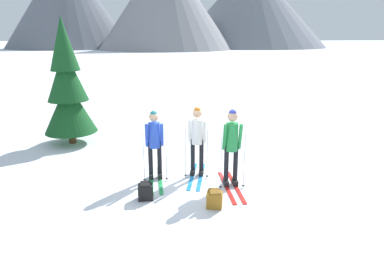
# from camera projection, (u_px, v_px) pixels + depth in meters

# --- Properties ---
(ground_plane) EXTENTS (400.00, 400.00, 0.00)m
(ground_plane) POSITION_uv_depth(u_px,v_px,m) (188.00, 180.00, 8.48)
(ground_plane) COLOR white
(skier_in_blue) EXTENTS (0.61, 1.72, 1.74)m
(skier_in_blue) POSITION_uv_depth(u_px,v_px,m) (155.00, 142.00, 8.27)
(skier_in_blue) COLOR green
(skier_in_blue) RESTS_ON ground
(skier_in_white) EXTENTS (0.67, 1.74, 1.78)m
(skier_in_white) POSITION_uv_depth(u_px,v_px,m) (197.00, 139.00, 8.47)
(skier_in_white) COLOR #1E84D1
(skier_in_white) RESTS_ON ground
(skier_in_green) EXTENTS (0.61, 1.77, 1.85)m
(skier_in_green) POSITION_uv_depth(u_px,v_px,m) (232.00, 143.00, 7.87)
(skier_in_green) COLOR red
(skier_in_green) RESTS_ON ground
(pine_tree_near) EXTENTS (1.67, 1.67, 4.02)m
(pine_tree_near) POSITION_uv_depth(u_px,v_px,m) (67.00, 88.00, 10.86)
(pine_tree_near) COLOR #51381E
(pine_tree_near) RESTS_ON ground
(backpack_on_snow_front) EXTENTS (0.37, 0.32, 0.38)m
(backpack_on_snow_front) POSITION_uv_depth(u_px,v_px,m) (215.00, 199.00, 7.07)
(backpack_on_snow_front) COLOR #99661E
(backpack_on_snow_front) RESTS_ON ground
(backpack_on_snow_beside) EXTENTS (0.32, 0.28, 0.38)m
(backpack_on_snow_beside) POSITION_uv_depth(u_px,v_px,m) (146.00, 191.00, 7.42)
(backpack_on_snow_beside) COLOR black
(backpack_on_snow_beside) RESTS_ON ground
(mountain_ridge_distant) EXTENTS (87.32, 50.96, 24.13)m
(mountain_ridge_distant) POSITION_uv_depth(u_px,v_px,m) (179.00, 2.00, 90.10)
(mountain_ridge_distant) COLOR slate
(mountain_ridge_distant) RESTS_ON ground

